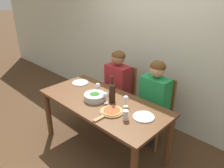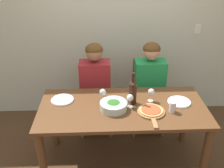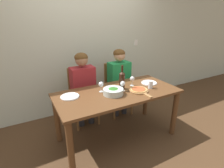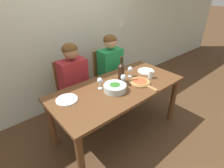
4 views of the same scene
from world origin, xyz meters
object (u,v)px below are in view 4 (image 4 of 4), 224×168
(chair_right, at_px, (107,75))
(wine_bottle, at_px, (121,72))
(dinner_plate_right, at_px, (146,71))
(person_man, at_px, (111,65))
(person_woman, at_px, (74,78))
(dinner_plate_left, at_px, (67,100))
(wine_glass_left, at_px, (100,81))
(wine_glass_right, at_px, (130,70))
(wine_glass_centre, at_px, (123,78))
(water_tumbler, at_px, (150,74))
(pizza_on_board, at_px, (140,82))
(chair_left, at_px, (72,89))
(broccoli_bowl, at_px, (115,88))

(chair_right, xyz_separation_m, wine_bottle, (-0.28, -0.65, 0.39))
(dinner_plate_right, bearing_deg, person_man, 112.31)
(person_woman, distance_m, dinner_plate_right, 1.06)
(person_woman, bearing_deg, dinner_plate_left, -127.72)
(wine_glass_left, xyz_separation_m, wine_glass_right, (0.52, -0.01, 0.00))
(person_woman, xyz_separation_m, wine_glass_right, (0.61, -0.50, 0.12))
(wine_bottle, distance_m, wine_glass_centre, 0.09)
(water_tumbler, bearing_deg, pizza_on_board, -177.71)
(wine_bottle, relative_size, wine_glass_right, 2.36)
(wine_bottle, distance_m, pizza_on_board, 0.28)
(person_woman, relative_size, wine_glass_centre, 8.24)
(chair_left, bearing_deg, broccoli_bowl, -75.23)
(person_man, height_order, dinner_plate_left, person_man)
(wine_glass_right, bearing_deg, broccoli_bowl, -160.81)
(chair_left, xyz_separation_m, water_tumbler, (0.79, -0.83, 0.30))
(broccoli_bowl, xyz_separation_m, pizza_on_board, (0.38, -0.08, -0.03))
(person_woman, relative_size, dinner_plate_left, 5.04)
(chair_left, relative_size, wine_bottle, 2.71)
(chair_left, height_order, wine_glass_right, chair_left)
(broccoli_bowl, distance_m, pizza_on_board, 0.38)
(chair_right, height_order, water_tumbler, chair_right)
(water_tumbler, bearing_deg, broccoli_bowl, 173.07)
(person_woman, relative_size, broccoli_bowl, 4.45)
(person_man, xyz_separation_m, wine_bottle, (-0.28, -0.53, 0.15))
(person_woman, xyz_separation_m, wine_bottle, (0.41, -0.53, 0.15))
(chair_right, xyz_separation_m, dinner_plate_left, (-1.03, -0.56, 0.25))
(chair_left, relative_size, broccoli_bowl, 3.45)
(wine_bottle, distance_m, wine_glass_left, 0.32)
(chair_left, xyz_separation_m, chair_right, (0.69, 0.00, 0.00))
(broccoli_bowl, relative_size, wine_glass_left, 1.85)
(chair_left, distance_m, dinner_plate_right, 1.15)
(broccoli_bowl, bearing_deg, wine_glass_right, 19.19)
(chair_right, bearing_deg, dinner_plate_left, -151.47)
(person_woman, xyz_separation_m, pizza_on_board, (0.57, -0.73, 0.03))
(dinner_plate_left, xyz_separation_m, wine_glass_centre, (0.72, -0.16, 0.10))
(pizza_on_board, distance_m, water_tumbler, 0.22)
(wine_bottle, relative_size, broccoli_bowl, 1.28)
(wine_glass_left, bearing_deg, person_man, 39.38)
(person_woman, distance_m, person_man, 0.69)
(wine_glass_right, bearing_deg, dinner_plate_right, -7.90)
(wine_bottle, bearing_deg, dinner_plate_left, 173.57)
(broccoli_bowl, bearing_deg, water_tumbler, -6.93)
(wine_bottle, height_order, water_tumbler, wine_bottle)
(wine_bottle, height_order, pizza_on_board, wine_bottle)
(wine_glass_right, height_order, wine_glass_centre, same)
(wine_glass_right, bearing_deg, wine_bottle, -171.24)
(chair_left, height_order, person_man, person_man)
(chair_left, xyz_separation_m, pizza_on_board, (0.57, -0.84, 0.26))
(person_woman, height_order, dinner_plate_left, person_woman)
(chair_left, xyz_separation_m, wine_glass_left, (0.09, -0.60, 0.35))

